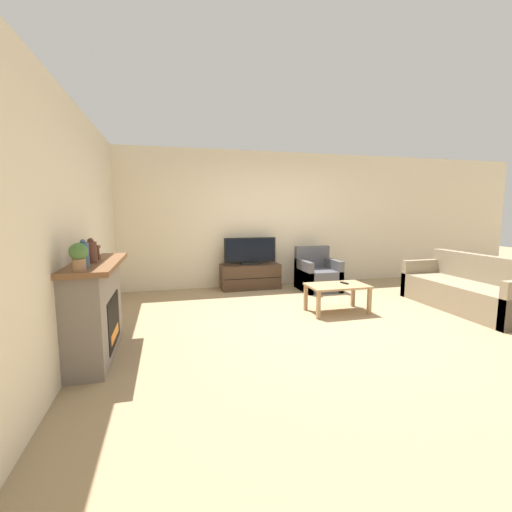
{
  "coord_description": "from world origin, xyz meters",
  "views": [
    {
      "loc": [
        -2.03,
        -4.36,
        1.52
      ],
      "look_at": [
        -0.75,
        0.57,
        0.85
      ],
      "focal_mm": 24.0,
      "sensor_mm": 36.0,
      "label": 1
    }
  ],
  "objects_px": {
    "fireplace": "(95,308)",
    "coffee_table": "(337,289)",
    "potted_plant": "(79,255)",
    "tv": "(250,252)",
    "mantel_vase_left": "(84,255)",
    "mantel_clock": "(96,252)",
    "armchair": "(317,276)",
    "couch": "(468,291)",
    "remote": "(344,283)",
    "mantel_vase_centre_left": "(91,251)",
    "tv_stand": "(250,276)"
  },
  "relations": [
    {
      "from": "fireplace",
      "to": "coffee_table",
      "type": "bearing_deg",
      "value": 13.56
    },
    {
      "from": "potted_plant",
      "to": "tv",
      "type": "relative_size",
      "value": 0.24
    },
    {
      "from": "mantel_vase_left",
      "to": "mantel_clock",
      "type": "relative_size",
      "value": 1.74
    },
    {
      "from": "potted_plant",
      "to": "armchair",
      "type": "bearing_deg",
      "value": 38.91
    },
    {
      "from": "mantel_vase_left",
      "to": "coffee_table",
      "type": "xyz_separation_m",
      "value": [
        3.18,
        1.2,
        -0.76
      ]
    },
    {
      "from": "mantel_vase_left",
      "to": "couch",
      "type": "relative_size",
      "value": 0.13
    },
    {
      "from": "mantel_vase_left",
      "to": "couch",
      "type": "xyz_separation_m",
      "value": [
        5.24,
        0.84,
        -0.85
      ]
    },
    {
      "from": "mantel_vase_left",
      "to": "coffee_table",
      "type": "bearing_deg",
      "value": 20.6
    },
    {
      "from": "tv",
      "to": "remote",
      "type": "relative_size",
      "value": 6.62
    },
    {
      "from": "mantel_vase_left",
      "to": "mantel_vase_centre_left",
      "type": "height_order",
      "value": "mantel_vase_left"
    },
    {
      "from": "mantel_vase_centre_left",
      "to": "couch",
      "type": "xyz_separation_m",
      "value": [
        5.24,
        0.52,
        -0.84
      ]
    },
    {
      "from": "mantel_clock",
      "to": "couch",
      "type": "relative_size",
      "value": 0.08
    },
    {
      "from": "mantel_vase_centre_left",
      "to": "armchair",
      "type": "height_order",
      "value": "mantel_vase_centre_left"
    },
    {
      "from": "coffee_table",
      "to": "mantel_vase_left",
      "type": "bearing_deg",
      "value": -159.4
    },
    {
      "from": "armchair",
      "to": "coffee_table",
      "type": "xyz_separation_m",
      "value": [
        -0.35,
        -1.48,
        0.09
      ]
    },
    {
      "from": "mantel_vase_centre_left",
      "to": "tv",
      "type": "height_order",
      "value": "mantel_vase_centre_left"
    },
    {
      "from": "armchair",
      "to": "remote",
      "type": "relative_size",
      "value": 5.31
    },
    {
      "from": "mantel_vase_centre_left",
      "to": "mantel_clock",
      "type": "xyz_separation_m",
      "value": [
        0.0,
        0.25,
        -0.04
      ]
    },
    {
      "from": "mantel_vase_left",
      "to": "armchair",
      "type": "xyz_separation_m",
      "value": [
        3.53,
        2.68,
        -0.85
      ]
    },
    {
      "from": "mantel_vase_centre_left",
      "to": "coffee_table",
      "type": "height_order",
      "value": "mantel_vase_centre_left"
    },
    {
      "from": "mantel_vase_left",
      "to": "tv_stand",
      "type": "xyz_separation_m",
      "value": [
        2.29,
        3.09,
        -0.89
      ]
    },
    {
      "from": "potted_plant",
      "to": "armchair",
      "type": "xyz_separation_m",
      "value": [
        3.53,
        2.85,
        -0.87
      ]
    },
    {
      "from": "tv",
      "to": "armchair",
      "type": "distance_m",
      "value": 1.38
    },
    {
      "from": "mantel_vase_left",
      "to": "remote",
      "type": "height_order",
      "value": "mantel_vase_left"
    },
    {
      "from": "fireplace",
      "to": "tv_stand",
      "type": "xyz_separation_m",
      "value": [
        2.31,
        2.66,
        -0.27
      ]
    },
    {
      "from": "armchair",
      "to": "coffee_table",
      "type": "height_order",
      "value": "armchair"
    },
    {
      "from": "mantel_vase_centre_left",
      "to": "tv_stand",
      "type": "distance_m",
      "value": 3.7
    },
    {
      "from": "mantel_vase_left",
      "to": "remote",
      "type": "relative_size",
      "value": 1.69
    },
    {
      "from": "remote",
      "to": "couch",
      "type": "relative_size",
      "value": 0.08
    },
    {
      "from": "tv_stand",
      "to": "couch",
      "type": "relative_size",
      "value": 0.58
    },
    {
      "from": "armchair",
      "to": "coffee_table",
      "type": "distance_m",
      "value": 1.53
    },
    {
      "from": "mantel_clock",
      "to": "potted_plant",
      "type": "xyz_separation_m",
      "value": [
        -0.0,
        -0.74,
        0.06
      ]
    },
    {
      "from": "fireplace",
      "to": "mantel_clock",
      "type": "bearing_deg",
      "value": 82.99
    },
    {
      "from": "tv",
      "to": "couch",
      "type": "bearing_deg",
      "value": -37.29
    },
    {
      "from": "coffee_table",
      "to": "couch",
      "type": "bearing_deg",
      "value": -9.77
    },
    {
      "from": "mantel_vase_centre_left",
      "to": "couch",
      "type": "distance_m",
      "value": 5.33
    },
    {
      "from": "fireplace",
      "to": "mantel_vase_left",
      "type": "bearing_deg",
      "value": -87.76
    },
    {
      "from": "tv",
      "to": "couch",
      "type": "distance_m",
      "value": 3.73
    },
    {
      "from": "coffee_table",
      "to": "couch",
      "type": "relative_size",
      "value": 0.45
    },
    {
      "from": "fireplace",
      "to": "coffee_table",
      "type": "distance_m",
      "value": 3.29
    },
    {
      "from": "potted_plant",
      "to": "couch",
      "type": "xyz_separation_m",
      "value": [
        5.24,
        1.02,
        -0.86
      ]
    },
    {
      "from": "tv",
      "to": "potted_plant",
      "type": "bearing_deg",
      "value": -125.1
    },
    {
      "from": "tv_stand",
      "to": "armchair",
      "type": "distance_m",
      "value": 1.31
    },
    {
      "from": "tv_stand",
      "to": "armchair",
      "type": "xyz_separation_m",
      "value": [
        1.24,
        -0.41,
        0.03
      ]
    },
    {
      "from": "tv",
      "to": "couch",
      "type": "relative_size",
      "value": 0.52
    },
    {
      "from": "mantel_vase_centre_left",
      "to": "coffee_table",
      "type": "distance_m",
      "value": 3.38
    },
    {
      "from": "mantel_vase_left",
      "to": "potted_plant",
      "type": "relative_size",
      "value": 1.07
    },
    {
      "from": "mantel_clock",
      "to": "coffee_table",
      "type": "relative_size",
      "value": 0.17
    },
    {
      "from": "mantel_vase_centre_left",
      "to": "tv_stand",
      "type": "xyz_separation_m",
      "value": [
        2.29,
        2.77,
        -0.88
      ]
    },
    {
      "from": "tv",
      "to": "fireplace",
      "type": "bearing_deg",
      "value": -130.95
    }
  ]
}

